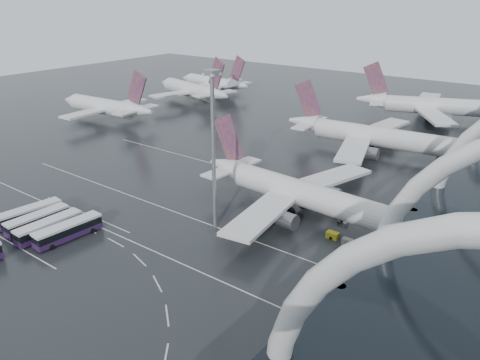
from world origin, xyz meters
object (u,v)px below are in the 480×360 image
Objects in this scene: airliner_gate_b at (372,136)px; floodlight_mast at (213,133)px; jet_remote_mid at (193,90)px; jet_remote_far at (214,83)px; bus_row_near_a at (30,214)px; airliner_gate_c at (434,106)px; jet_remote_west at (107,107)px; bus_row_near_b at (38,220)px; bus_row_near_c at (49,227)px; gse_cart_belly_a at (333,235)px; gse_cart_belly_c at (250,222)px; bus_row_near_d at (68,230)px; gse_cart_belly_b at (343,219)px; airliner_main at (302,194)px; gse_cart_belly_d at (347,242)px.

airliner_gate_b is 65.35m from floodlight_mast.
jet_remote_mid is 21.97m from jet_remote_far.
bus_row_near_a is 0.42× the size of floodlight_mast.
jet_remote_west is at bearing -163.59° from airliner_gate_c.
bus_row_near_b is (-36.93, -133.68, -3.39)m from airliner_gate_c.
jet_remote_mid is at bearing 134.54° from floodlight_mast.
gse_cart_belly_a is (43.80, 31.69, -1.12)m from bus_row_near_c.
bus_row_near_d is at bearing -133.96° from gse_cart_belly_c.
bus_row_near_a is 63.68m from gse_cart_belly_b.
floodlight_mast is (31.61, 20.76, 17.69)m from bus_row_near_a.
jet_remote_west is 95.83m from gse_cart_belly_c.
airliner_main is at bearing 156.98° from jet_remote_mid.
jet_remote_mid reaches higher than bus_row_near_b.
jet_remote_mid is at bearing 145.45° from gse_cart_belly_d.
gse_cart_belly_c is (36.72, 25.40, -1.02)m from bus_row_near_a.
gse_cart_belly_c is at bearing -95.57° from airliner_gate_b.
jet_remote_mid reaches higher than airliner_main.
airliner_main is at bearing -110.61° from airliner_gate_c.
airliner_gate_c is at bearing -8.23° from bus_row_near_d.
jet_remote_mid reaches higher than bus_row_near_a.
airliner_main is at bearing 151.61° from gse_cart_belly_a.
jet_remote_mid is at bearing 28.81° from bus_row_near_b.
floodlight_mast is at bearing -154.45° from gse_cart_belly_a.
bus_row_near_a is at bearing 127.05° from jet_remote_west.
gse_cart_belly_c is (88.93, -35.44, -4.39)m from jet_remote_west.
bus_row_near_d is at bearing -123.42° from airliner_gate_c.
floodlight_mast is at bearing -50.23° from bus_row_near_b.
gse_cart_belly_a is (10.12, -5.47, -3.93)m from airliner_main.
floodlight_mast reaches higher than jet_remote_west.
airliner_gate_c is 95.32m from gse_cart_belly_b.
bus_row_near_c is at bearing -124.95° from airliner_gate_c.
bus_row_near_d is 34.75m from gse_cart_belly_c.
airliner_main is at bearing -89.27° from airliner_gate_b.
bus_row_near_a is at bearing -146.71° from floodlight_mast.
jet_remote_mid is at bearing 111.85° from jet_remote_far.
gse_cart_belly_a is (20.71, 9.90, -18.77)m from floodlight_mast.
gse_cart_belly_c is 19.48m from gse_cart_belly_d.
jet_remote_mid is (-89.97, 65.28, 0.75)m from airliner_main.
airliner_main is 12.15m from gse_cart_belly_a.
jet_remote_west is at bearing 169.37° from airliner_main.
floodlight_mast is (-9.35, -112.23, 14.31)m from airliner_gate_c.
airliner_gate_c is 117.85m from jet_remote_west.
gse_cart_belly_d is (42.98, 29.84, -1.22)m from bus_row_near_d.
bus_row_near_d is 0.43× the size of floodlight_mast.
airliner_gate_b is 1.79× the size of floodlight_mast.
gse_cart_belly_a is (52.33, 30.66, -1.08)m from bus_row_near_a.
floodlight_mast reaches higher than bus_row_near_b.
jet_remote_far is at bearing 152.73° from airliner_gate_b.
bus_row_near_c is at bearing -113.50° from airliner_gate_b.
jet_remote_west reaches higher than gse_cart_belly_d.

